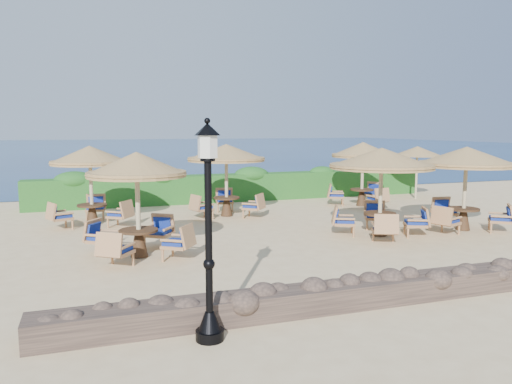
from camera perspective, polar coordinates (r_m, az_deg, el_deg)
name	(u,v)px	position (r m, az deg, el deg)	size (l,w,h in m)	color
ground	(309,232)	(15.72, 6.02, -4.58)	(120.00, 120.00, 0.00)	beige
sea	(128,148)	(84.27, -14.41, 4.92)	(160.00, 160.00, 0.00)	navy
hedge	(241,187)	(22.28, -1.73, 0.55)	(18.00, 0.90, 1.20)	#1A511A
stone_wall	(442,283)	(10.55, 20.50, -9.76)	(15.00, 0.65, 0.44)	brown
lamp_post	(209,241)	(7.54, -5.43, -5.62)	(0.44, 0.44, 3.31)	black
extra_parasol	(417,151)	(23.92, 17.97, 4.44)	(2.30, 2.30, 2.41)	#C7B68C
cafe_set_0	(137,189)	(12.72, -13.40, 0.33)	(2.70, 2.70, 2.65)	#C7B68C
cafe_set_1	(381,173)	(15.28, 14.12, 2.09)	(3.11, 3.11, 2.65)	#C7B68C
cafe_set_2	(466,169)	(17.00, 22.86, 2.45)	(3.01, 3.01, 2.65)	#C7B68C
cafe_set_3	(90,170)	(17.35, -18.40, 2.39)	(2.76, 2.71, 2.65)	#C7B68C
cafe_set_4	(226,164)	(18.25, -3.41, 3.21)	(2.87, 2.87, 2.65)	#C7B68C
cafe_set_5	(363,161)	(21.12, 12.09, 3.44)	(2.76, 2.71, 2.65)	#C7B68C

